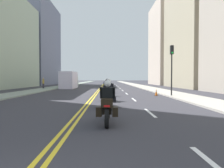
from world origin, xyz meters
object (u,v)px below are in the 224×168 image
traffic_light_near (172,61)px  traffic_cone_0 (156,92)px  motorcycle_2 (107,92)px  pedestrian_1 (43,83)px  motorcycle_0 (107,106)px  motorcycle_3 (106,89)px  motorcycle_1 (109,96)px  motorcycle_4 (107,87)px  parked_truck (69,81)px

traffic_light_near → traffic_cone_0: bearing=137.7°
motorcycle_2 → pedestrian_1: bearing=118.2°
motorcycle_0 → motorcycle_3: bearing=91.9°
motorcycle_1 → motorcycle_3: size_ratio=1.02×
motorcycle_0 → motorcycle_3: motorcycle_3 is taller
motorcycle_1 → traffic_light_near: bearing=47.2°
motorcycle_3 → motorcycle_1: bearing=-85.2°
motorcycle_4 → pedestrian_1: bearing=142.4°
motorcycle_0 → motorcycle_1: 4.05m
parked_truck → motorcycle_2: bearing=-71.1°
motorcycle_2 → parked_truck: size_ratio=0.34×
motorcycle_0 → motorcycle_3: size_ratio=0.97×
motorcycle_1 → motorcycle_2: bearing=90.0°
motorcycle_1 → parked_truck: size_ratio=0.35×
motorcycle_0 → traffic_light_near: (5.82, 10.61, 2.57)m
motorcycle_1 → traffic_cone_0: size_ratio=3.25×
motorcycle_3 → motorcycle_0: bearing=-86.0°
motorcycle_2 → motorcycle_0: bearing=-93.0°
motorcycle_4 → parked_truck: parked_truck is taller
motorcycle_1 → motorcycle_4: bearing=89.3°
motorcycle_1 → motorcycle_3: motorcycle_1 is taller
traffic_light_near → parked_truck: 20.50m
motorcycle_4 → motorcycle_3: bearing=-87.5°
traffic_cone_0 → motorcycle_4: bearing=141.0°
motorcycle_3 → traffic_cone_0: size_ratio=3.20×
motorcycle_0 → traffic_light_near: size_ratio=0.46×
motorcycle_2 → traffic_cone_0: bearing=38.1°
motorcycle_4 → traffic_light_near: (5.93, -4.91, 2.57)m
motorcycle_0 → traffic_cone_0: (4.68, 11.65, -0.30)m
parked_truck → motorcycle_3: bearing=-67.0°
motorcycle_2 → motorcycle_3: motorcycle_2 is taller
motorcycle_1 → traffic_light_near: traffic_light_near is taller
motorcycle_3 → motorcycle_4: size_ratio=1.05×
motorcycle_4 → traffic_cone_0: size_ratio=3.06×
motorcycle_1 → traffic_light_near: size_ratio=0.48×
motorcycle_0 → traffic_light_near: bearing=62.5°
motorcycle_1 → traffic_cone_0: motorcycle_1 is taller
motorcycle_1 → motorcycle_2: size_ratio=1.03×
motorcycle_0 → motorcycle_2: 7.50m
motorcycle_2 → traffic_cone_0: 6.29m
motorcycle_1 → pedestrian_1: bearing=115.6°
motorcycle_4 → traffic_light_near: size_ratio=0.46×
traffic_light_near → motorcycle_0: bearing=-118.8°
motorcycle_0 → traffic_cone_0: bearing=69.4°
motorcycle_2 → traffic_light_near: traffic_light_near is taller
motorcycle_3 → pedestrian_1: size_ratio=1.25×
motorcycle_3 → motorcycle_2: bearing=-85.3°
motorcycle_3 → traffic_cone_0: motorcycle_3 is taller
motorcycle_1 → traffic_cone_0: bearing=57.2°
motorcycle_2 → motorcycle_1: bearing=-91.7°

